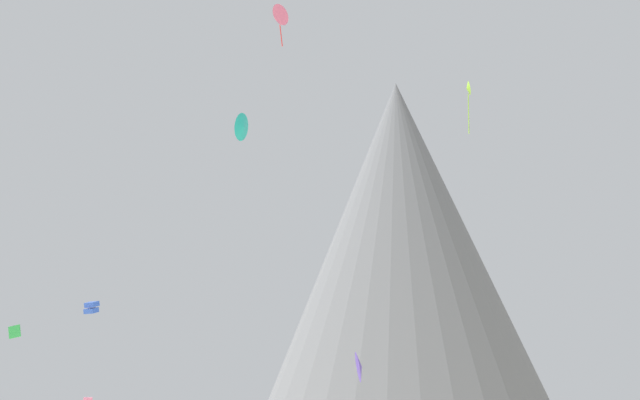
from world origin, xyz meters
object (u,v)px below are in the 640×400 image
at_px(kite_blue_mid, 92,307).
at_px(kite_indigo_low, 360,367).
at_px(kite_rainbow_high, 279,16).
at_px(kite_teal_high, 243,127).
at_px(kite_lime_high, 468,90).
at_px(rock_massif, 395,288).
at_px(kite_green_low, 15,332).

bearing_deg(kite_blue_mid, kite_indigo_low, 152.05).
bearing_deg(kite_blue_mid, kite_rainbow_high, 147.66).
height_order(kite_teal_high, kite_indigo_low, kite_teal_high).
height_order(kite_teal_high, kite_lime_high, kite_lime_high).
bearing_deg(kite_lime_high, kite_rainbow_high, -51.11).
distance_m(kite_teal_high, kite_lime_high, 23.05).
xyz_separation_m(rock_massif, kite_teal_high, (-14.79, -73.82, -2.66)).
bearing_deg(kite_green_low, rock_massif, 134.26).
distance_m(kite_rainbow_high, kite_blue_mid, 38.79).
bearing_deg(kite_teal_high, kite_blue_mid, 56.14).
bearing_deg(kite_blue_mid, rock_massif, -106.58).
distance_m(rock_massif, kite_blue_mid, 61.69).
bearing_deg(kite_teal_high, kite_lime_high, -45.55).
bearing_deg(kite_indigo_low, rock_massif, -9.65).
bearing_deg(kite_rainbow_high, kite_teal_high, -88.08).
relative_size(kite_rainbow_high, kite_blue_mid, 2.41).
distance_m(kite_indigo_low, kite_rainbow_high, 28.64).
xyz_separation_m(kite_teal_high, kite_green_low, (-12.77, -8.48, -17.45)).
bearing_deg(kite_rainbow_high, kite_green_low, -28.72).
bearing_deg(kite_lime_high, rock_massif, -173.78).
bearing_deg(rock_massif, kite_teal_high, -101.33).
relative_size(kite_indigo_low, kite_rainbow_high, 0.56).
relative_size(kite_lime_high, kite_indigo_low, 2.50).
relative_size(kite_lime_high, kite_rainbow_high, 1.40).
height_order(kite_lime_high, kite_rainbow_high, kite_rainbow_high).
xyz_separation_m(rock_massif, kite_rainbow_high, (-11.79, -76.17, 5.90)).
bearing_deg(kite_indigo_low, kite_blue_mid, 39.13).
distance_m(kite_lime_high, kite_blue_mid, 44.41).
xyz_separation_m(rock_massif, kite_indigo_low, (-5.78, -78.54, -22.00)).
height_order(kite_teal_high, kite_blue_mid, kite_teal_high).
relative_size(rock_massif, kite_lime_high, 14.31).
xyz_separation_m(kite_indigo_low, kite_rainbow_high, (-6.01, 2.37, 27.90)).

